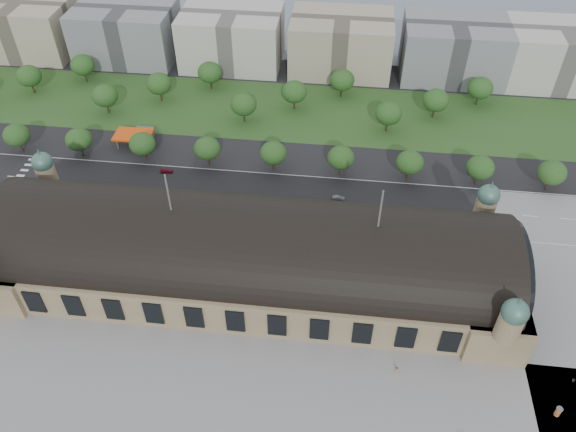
# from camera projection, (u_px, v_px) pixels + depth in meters

# --- Properties ---
(ground) EXTENTS (900.00, 900.00, 0.00)m
(ground) POSITION_uv_depth(u_px,v_px,m) (249.00, 279.00, 165.49)
(ground) COLOR black
(ground) RESTS_ON ground
(station) EXTENTS (150.00, 48.40, 44.30)m
(station) POSITION_uv_depth(u_px,v_px,m) (248.00, 255.00, 158.54)
(station) COLOR #9B8260
(station) RESTS_ON ground
(plaza_south) EXTENTS (190.00, 48.00, 0.12)m
(plaza_south) POSITION_uv_depth(u_px,v_px,m) (260.00, 423.00, 132.45)
(plaza_south) COLOR gray
(plaza_south) RESTS_ON ground
(road_slab) EXTENTS (260.00, 26.00, 0.10)m
(road_slab) POSITION_uv_depth(u_px,v_px,m) (211.00, 192.00, 195.00)
(road_slab) COLOR black
(road_slab) RESTS_ON ground
(grass_belt) EXTENTS (300.00, 45.00, 0.10)m
(grass_belt) POSITION_uv_depth(u_px,v_px,m) (251.00, 109.00, 234.79)
(grass_belt) COLOR #295220
(grass_belt) RESTS_ON ground
(petrol_station) EXTENTS (14.00, 13.00, 5.05)m
(petrol_station) POSITION_uv_depth(u_px,v_px,m) (139.00, 134.00, 215.86)
(petrol_station) COLOR #E74A0D
(petrol_station) RESTS_ON ground
(office_1) EXTENTS (45.00, 32.00, 24.00)m
(office_1) POSITION_uv_depth(u_px,v_px,m) (24.00, 27.00, 265.77)
(office_1) COLOR tan
(office_1) RESTS_ON ground
(office_2) EXTENTS (45.00, 32.00, 24.00)m
(office_2) POSITION_uv_depth(u_px,v_px,m) (127.00, 32.00, 261.49)
(office_2) COLOR gray
(office_2) RESTS_ON ground
(office_3) EXTENTS (45.00, 32.00, 24.00)m
(office_3) POSITION_uv_depth(u_px,v_px,m) (232.00, 38.00, 257.22)
(office_3) COLOR #B7B6AE
(office_3) RESTS_ON ground
(office_4) EXTENTS (45.00, 32.00, 24.00)m
(office_4) POSITION_uv_depth(u_px,v_px,m) (341.00, 43.00, 252.94)
(office_4) COLOR tan
(office_4) RESTS_ON ground
(office_5) EXTENTS (45.00, 32.00, 24.00)m
(office_5) POSITION_uv_depth(u_px,v_px,m) (454.00, 49.00, 248.66)
(office_5) COLOR gray
(office_5) RESTS_ON ground
(office_6) EXTENTS (45.00, 32.00, 24.00)m
(office_6) POSITION_uv_depth(u_px,v_px,m) (559.00, 55.00, 244.80)
(office_6) COLOR #B7B6AE
(office_6) RESTS_ON ground
(tree_row_1) EXTENTS (9.60, 9.60, 11.52)m
(tree_row_1) POSITION_uv_depth(u_px,v_px,m) (16.00, 135.00, 207.45)
(tree_row_1) COLOR #2D2116
(tree_row_1) RESTS_ON ground
(tree_row_2) EXTENTS (9.60, 9.60, 11.52)m
(tree_row_2) POSITION_uv_depth(u_px,v_px,m) (79.00, 140.00, 205.39)
(tree_row_2) COLOR #2D2116
(tree_row_2) RESTS_ON ground
(tree_row_3) EXTENTS (9.60, 9.60, 11.52)m
(tree_row_3) POSITION_uv_depth(u_px,v_px,m) (142.00, 144.00, 203.34)
(tree_row_3) COLOR #2D2116
(tree_row_3) RESTS_ON ground
(tree_row_4) EXTENTS (9.60, 9.60, 11.52)m
(tree_row_4) POSITION_uv_depth(u_px,v_px,m) (207.00, 148.00, 201.29)
(tree_row_4) COLOR #2D2116
(tree_row_4) RESTS_ON ground
(tree_row_5) EXTENTS (9.60, 9.60, 11.52)m
(tree_row_5) POSITION_uv_depth(u_px,v_px,m) (273.00, 153.00, 199.23)
(tree_row_5) COLOR #2D2116
(tree_row_5) RESTS_ON ground
(tree_row_6) EXTENTS (9.60, 9.60, 11.52)m
(tree_row_6) POSITION_uv_depth(u_px,v_px,m) (341.00, 158.00, 197.18)
(tree_row_6) COLOR #2D2116
(tree_row_6) RESTS_ON ground
(tree_row_7) EXTENTS (9.60, 9.60, 11.52)m
(tree_row_7) POSITION_uv_depth(u_px,v_px,m) (410.00, 163.00, 195.12)
(tree_row_7) COLOR #2D2116
(tree_row_7) RESTS_ON ground
(tree_row_8) EXTENTS (9.60, 9.60, 11.52)m
(tree_row_8) POSITION_uv_depth(u_px,v_px,m) (480.00, 167.00, 193.07)
(tree_row_8) COLOR #2D2116
(tree_row_8) RESTS_ON ground
(tree_row_9) EXTENTS (9.60, 9.60, 11.52)m
(tree_row_9) POSITION_uv_depth(u_px,v_px,m) (552.00, 173.00, 191.01)
(tree_row_9) COLOR #2D2116
(tree_row_9) RESTS_ON ground
(tree_belt_1) EXTENTS (10.40, 10.40, 12.48)m
(tree_belt_1) POSITION_uv_depth(u_px,v_px,m) (29.00, 76.00, 239.03)
(tree_belt_1) COLOR #2D2116
(tree_belt_1) RESTS_ON ground
(tree_belt_2) EXTENTS (10.40, 10.40, 12.48)m
(tree_belt_2) POSITION_uv_depth(u_px,v_px,m) (82.00, 65.00, 246.18)
(tree_belt_2) COLOR #2D2116
(tree_belt_2) RESTS_ON ground
(tree_belt_3) EXTENTS (10.40, 10.40, 12.48)m
(tree_belt_3) POSITION_uv_depth(u_px,v_px,m) (105.00, 96.00, 227.00)
(tree_belt_3) COLOR #2D2116
(tree_belt_3) RESTS_ON ground
(tree_belt_4) EXTENTS (10.40, 10.40, 12.48)m
(tree_belt_4) POSITION_uv_depth(u_px,v_px,m) (159.00, 84.00, 234.15)
(tree_belt_4) COLOR #2D2116
(tree_belt_4) RESTS_ON ground
(tree_belt_5) EXTENTS (10.40, 10.40, 12.48)m
(tree_belt_5) POSITION_uv_depth(u_px,v_px,m) (210.00, 72.00, 241.30)
(tree_belt_5) COLOR #2D2116
(tree_belt_5) RESTS_ON ground
(tree_belt_6) EXTENTS (10.40, 10.40, 12.48)m
(tree_belt_6) POSITION_uv_depth(u_px,v_px,m) (244.00, 104.00, 222.12)
(tree_belt_6) COLOR #2D2116
(tree_belt_6) RESTS_ON ground
(tree_belt_7) EXTENTS (10.40, 10.40, 12.48)m
(tree_belt_7) POSITION_uv_depth(u_px,v_px,m) (294.00, 92.00, 229.27)
(tree_belt_7) COLOR #2D2116
(tree_belt_7) RESTS_ON ground
(tree_belt_8) EXTENTS (10.40, 10.40, 12.48)m
(tree_belt_8) POSITION_uv_depth(u_px,v_px,m) (342.00, 80.00, 236.42)
(tree_belt_8) COLOR #2D2116
(tree_belt_8) RESTS_ON ground
(tree_belt_9) EXTENTS (10.40, 10.40, 12.48)m
(tree_belt_9) POSITION_uv_depth(u_px,v_px,m) (388.00, 113.00, 217.24)
(tree_belt_9) COLOR #2D2116
(tree_belt_9) RESTS_ON ground
(tree_belt_10) EXTENTS (10.40, 10.40, 12.48)m
(tree_belt_10) POSITION_uv_depth(u_px,v_px,m) (436.00, 100.00, 224.39)
(tree_belt_10) COLOR #2D2116
(tree_belt_10) RESTS_ON ground
(tree_belt_11) EXTENTS (10.40, 10.40, 12.48)m
(tree_belt_11) POSITION_uv_depth(u_px,v_px,m) (480.00, 88.00, 231.54)
(tree_belt_11) COLOR #2D2116
(tree_belt_11) RESTS_ON ground
(traffic_car_1) EXTENTS (4.59, 1.87, 1.48)m
(traffic_car_1) POSITION_uv_depth(u_px,v_px,m) (45.00, 159.00, 207.54)
(traffic_car_1) COLOR gray
(traffic_car_1) RESTS_ON ground
(traffic_car_2) EXTENTS (5.40, 2.60, 1.48)m
(traffic_car_2) POSITION_uv_depth(u_px,v_px,m) (87.00, 196.00, 192.19)
(traffic_car_2) COLOR black
(traffic_car_2) RESTS_ON ground
(traffic_car_3) EXTENTS (4.69, 2.43, 1.30)m
(traffic_car_3) POSITION_uv_depth(u_px,v_px,m) (167.00, 171.00, 202.63)
(traffic_car_3) COLOR maroon
(traffic_car_3) RESTS_ON ground
(traffic_car_4) EXTENTS (4.58, 1.86, 1.56)m
(traffic_car_4) POSITION_uv_depth(u_px,v_px,m) (307.00, 207.00, 187.94)
(traffic_car_4) COLOR #1B1742
(traffic_car_4) RESTS_ON ground
(traffic_car_5) EXTENTS (4.24, 1.50, 1.39)m
(traffic_car_5) POSITION_uv_depth(u_px,v_px,m) (339.00, 198.00, 191.58)
(traffic_car_5) COLOR slate
(traffic_car_5) RESTS_ON ground
(parked_car_0) EXTENTS (5.05, 3.21, 1.57)m
(parked_car_0) POSITION_uv_depth(u_px,v_px,m) (74.00, 213.00, 185.66)
(parked_car_0) COLOR black
(parked_car_0) RESTS_ON ground
(parked_car_1) EXTENTS (5.24, 4.13, 1.32)m
(parked_car_1) POSITION_uv_depth(u_px,v_px,m) (52.00, 208.00, 187.91)
(parked_car_1) COLOR maroon
(parked_car_1) RESTS_ON ground
(parked_car_2) EXTENTS (5.93, 4.40, 1.60)m
(parked_car_2) POSITION_uv_depth(u_px,v_px,m) (135.00, 211.00, 186.34)
(parked_car_2) COLOR #172341
(parked_car_2) RESTS_ON ground
(parked_car_3) EXTENTS (4.73, 3.84, 1.52)m
(parked_car_3) POSITION_uv_depth(u_px,v_px,m) (62.00, 212.00, 186.14)
(parked_car_3) COLOR #54575C
(parked_car_3) RESTS_ON ground
(parked_car_4) EXTENTS (4.67, 3.34, 1.46)m
(parked_car_4) POSITION_uv_depth(u_px,v_px,m) (114.00, 217.00, 184.53)
(parked_car_4) COLOR silver
(parked_car_4) RESTS_ON ground
(parked_car_5) EXTENTS (6.55, 4.91, 1.65)m
(parked_car_5) POSITION_uv_depth(u_px,v_px,m) (207.00, 219.00, 183.50)
(parked_car_5) COLOR gray
(parked_car_5) RESTS_ON ground
(parked_car_6) EXTENTS (4.88, 3.33, 1.31)m
(parked_car_6) POSITION_uv_depth(u_px,v_px,m) (201.00, 215.00, 185.07)
(parked_car_6) COLOR black
(parked_car_6) RESTS_ON ground
(bus_west) EXTENTS (13.39, 3.74, 3.69)m
(bus_west) POSITION_uv_depth(u_px,v_px,m) (283.00, 205.00, 187.13)
(bus_west) COLOR #AE1B21
(bus_west) RESTS_ON ground
(bus_mid) EXTENTS (13.63, 3.81, 3.76)m
(bus_mid) POSITION_uv_depth(u_px,v_px,m) (335.00, 209.00, 185.63)
(bus_mid) COLOR beige
(bus_mid) RESTS_ON ground
(bus_east) EXTENTS (10.51, 2.65, 2.91)m
(bus_east) POSITION_uv_depth(u_px,v_px,m) (385.00, 223.00, 181.20)
(bus_east) COLOR silver
(bus_east) RESTS_ON ground
(advertising_column) EXTENTS (1.54, 1.54, 2.93)m
(advertising_column) POSITION_uv_depth(u_px,v_px,m) (558.00, 412.00, 133.01)
(advertising_column) COLOR #CD333E
(advertising_column) RESTS_ON ground
(pedestrian_0) EXTENTS (1.01, 0.69, 1.90)m
(pedestrian_0) POSITION_uv_depth(u_px,v_px,m) (397.00, 370.00, 142.02)
(pedestrian_0) COLOR gray
(pedestrian_0) RESTS_ON ground
(pedestrian_2) EXTENTS (0.66, 0.85, 1.53)m
(pedestrian_2) POSITION_uv_depth(u_px,v_px,m) (574.00, 380.00, 140.04)
(pedestrian_2) COLOR gray
(pedestrian_2) RESTS_ON ground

